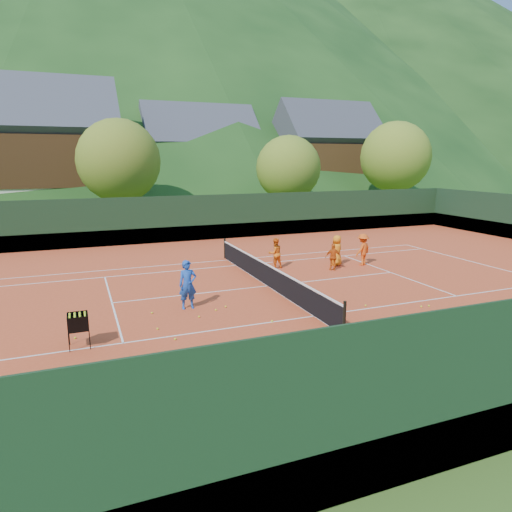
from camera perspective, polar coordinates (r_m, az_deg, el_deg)
name	(u,v)px	position (r m, az deg, el deg)	size (l,w,h in m)	color
ground	(268,286)	(19.57, 1.48, -3.82)	(400.00, 400.00, 0.00)	#2E4D18
clay_court	(268,286)	(19.57, 1.48, -3.79)	(40.00, 24.00, 0.02)	#BA3E1E
mountain_far	(114,11)	(184.94, -17.36, 27.15)	(280.00, 280.00, 110.00)	#153312
mountain_far_right	(330,49)	(198.12, 9.22, 24.22)	(260.00, 260.00, 95.00)	black
coach	(188,285)	(16.62, -8.54, -3.56)	(0.65, 0.43, 1.79)	#1A48AA
student_a	(275,253)	(22.56, 2.41, 0.35)	(0.74, 0.57, 1.51)	orange
student_b	(333,257)	(22.44, 9.63, -0.13)	(0.77, 0.32, 1.31)	#D55512
student_c	(337,250)	(23.45, 10.06, 0.68)	(0.76, 0.50, 1.56)	orange
student_d	(363,249)	(23.82, 13.20, 0.80)	(1.05, 0.60, 1.62)	#E75214
tennis_ball_1	(7,457)	(10.11, -28.67, -21.19)	(0.07, 0.07, 0.07)	#D2E626
tennis_ball_2	(226,307)	(16.83, -3.81, -6.33)	(0.07, 0.07, 0.07)	#D2E626
tennis_ball_3	(272,321)	(15.36, 2.02, -8.13)	(0.07, 0.07, 0.07)	#D2E626
tennis_ball_4	(507,353)	(14.74, 28.88, -10.59)	(0.07, 0.07, 0.07)	#D2E626
tennis_ball_6	(442,354)	(13.91, 22.20, -11.29)	(0.07, 0.07, 0.07)	#D2E626
tennis_ball_7	(429,306)	(18.03, 20.81, -5.85)	(0.07, 0.07, 0.07)	#D2E626
tennis_ball_8	(158,329)	(15.02, -12.20, -8.88)	(0.07, 0.07, 0.07)	#D2E626
tennis_ball_9	(492,311)	(18.35, 27.46, -6.13)	(0.07, 0.07, 0.07)	#D2E626
tennis_ball_10	(175,339)	(14.12, -10.06, -10.18)	(0.07, 0.07, 0.07)	#D2E626
tennis_ball_11	(152,313)	(16.54, -12.88, -6.94)	(0.07, 0.07, 0.07)	#D2E626
tennis_ball_12	(216,310)	(16.50, -5.04, -6.73)	(0.07, 0.07, 0.07)	#D2E626
tennis_ball_13	(141,414)	(10.51, -14.15, -18.65)	(0.07, 0.07, 0.07)	#D2E626
tennis_ball_14	(75,338)	(15.03, -21.68, -9.49)	(0.07, 0.07, 0.07)	#D2E626
tennis_ball_15	(421,307)	(17.85, 19.96, -5.96)	(0.07, 0.07, 0.07)	#D2E626
tennis_ball_16	(217,388)	(11.26, -4.93, -16.08)	(0.07, 0.07, 0.07)	#D2E626
tennis_ball_17	(240,382)	(11.49, -2.03, -15.44)	(0.07, 0.07, 0.07)	#D2E626
tennis_ball_18	(85,323)	(16.16, -20.62, -7.90)	(0.07, 0.07, 0.07)	#D2E626
tennis_ball_19	(366,305)	(17.39, 13.54, -6.03)	(0.07, 0.07, 0.07)	#D2E626
tennis_ball_20	(199,317)	(15.88, -7.12, -7.53)	(0.07, 0.07, 0.07)	#D2E626
tennis_ball_21	(79,317)	(16.85, -21.29, -7.13)	(0.07, 0.07, 0.07)	#D2E626
tennis_ball_22	(421,329)	(15.57, 19.89, -8.60)	(0.07, 0.07, 0.07)	#D2E626
court_lines	(268,286)	(19.56, 1.48, -3.75)	(23.83, 11.03, 0.00)	white
tennis_net	(268,275)	(19.43, 1.49, -2.34)	(0.10, 12.07, 1.10)	black
perimeter_fence	(268,257)	(19.26, 1.50, -0.19)	(40.40, 24.24, 3.00)	black
ball_hopper	(78,323)	(14.12, -21.36, -7.76)	(0.57, 0.57, 1.00)	black
chalet_left	(41,155)	(47.38, -25.27, 11.30)	(13.80, 9.93, 12.92)	beige
chalet_mid	(199,162)	(53.03, -7.11, 11.59)	(12.65, 8.82, 11.45)	beige
chalet_right	(325,159)	(54.67, 8.66, 11.84)	(11.50, 8.82, 11.91)	beige
tree_b	(119,161)	(37.46, -16.74, 11.33)	(6.40, 6.40, 8.40)	#3F2A19
tree_c	(288,168)	(40.27, 4.07, 10.89)	(5.60, 5.60, 7.35)	#3F2719
tree_d	(395,157)	(47.50, 17.00, 11.76)	(6.80, 6.80, 8.93)	#42281A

